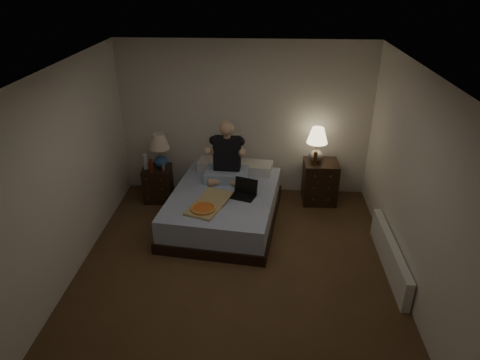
# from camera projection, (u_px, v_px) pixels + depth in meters

# --- Properties ---
(floor) EXTENTS (4.00, 4.50, 0.00)m
(floor) POSITION_uv_depth(u_px,v_px,m) (236.00, 272.00, 5.39)
(floor) COLOR brown
(floor) RESTS_ON ground
(ceiling) EXTENTS (4.00, 4.50, 0.00)m
(ceiling) POSITION_uv_depth(u_px,v_px,m) (235.00, 73.00, 4.26)
(ceiling) COLOR white
(ceiling) RESTS_ON ground
(wall_back) EXTENTS (4.00, 0.00, 2.50)m
(wall_back) POSITION_uv_depth(u_px,v_px,m) (245.00, 120.00, 6.83)
(wall_back) COLOR silver
(wall_back) RESTS_ON ground
(wall_front) EXTENTS (4.00, 0.00, 2.50)m
(wall_front) POSITION_uv_depth(u_px,v_px,m) (212.00, 340.00, 2.82)
(wall_front) COLOR silver
(wall_front) RESTS_ON ground
(wall_left) EXTENTS (0.00, 4.50, 2.50)m
(wall_left) POSITION_uv_depth(u_px,v_px,m) (63.00, 179.00, 4.93)
(wall_left) COLOR silver
(wall_left) RESTS_ON ground
(wall_right) EXTENTS (0.00, 4.50, 2.50)m
(wall_right) POSITION_uv_depth(u_px,v_px,m) (416.00, 189.00, 4.72)
(wall_right) COLOR silver
(wall_right) RESTS_ON ground
(bed) EXTENTS (1.70, 2.13, 0.49)m
(bed) POSITION_uv_depth(u_px,v_px,m) (224.00, 206.00, 6.36)
(bed) COLOR #566EAD
(bed) RESTS_ON floor
(nightstand_left) EXTENTS (0.47, 0.43, 0.58)m
(nightstand_left) POSITION_uv_depth(u_px,v_px,m) (158.00, 184.00, 6.94)
(nightstand_left) COLOR black
(nightstand_left) RESTS_ON floor
(nightstand_right) EXTENTS (0.54, 0.49, 0.69)m
(nightstand_right) POSITION_uv_depth(u_px,v_px,m) (320.00, 182.00, 6.87)
(nightstand_right) COLOR black
(nightstand_right) RESTS_ON floor
(lamp_left) EXTENTS (0.38, 0.38, 0.56)m
(lamp_left) POSITION_uv_depth(u_px,v_px,m) (160.00, 151.00, 6.70)
(lamp_left) COLOR navy
(lamp_left) RESTS_ON nightstand_left
(lamp_right) EXTENTS (0.36, 0.36, 0.56)m
(lamp_right) POSITION_uv_depth(u_px,v_px,m) (317.00, 145.00, 6.61)
(lamp_right) COLOR gray
(lamp_right) RESTS_ON nightstand_right
(water_bottle) EXTENTS (0.07, 0.07, 0.25)m
(water_bottle) POSITION_uv_depth(u_px,v_px,m) (145.00, 162.00, 6.71)
(water_bottle) COLOR silver
(water_bottle) RESTS_ON nightstand_left
(soda_can) EXTENTS (0.07, 0.07, 0.10)m
(soda_can) POSITION_uv_depth(u_px,v_px,m) (163.00, 167.00, 6.70)
(soda_can) COLOR #AAABA6
(soda_can) RESTS_ON nightstand_left
(beer_bottle_left) EXTENTS (0.06, 0.06, 0.23)m
(beer_bottle_left) POSITION_uv_depth(u_px,v_px,m) (151.00, 166.00, 6.58)
(beer_bottle_left) COLOR #5E1C0D
(beer_bottle_left) RESTS_ON nightstand_left
(beer_bottle_right) EXTENTS (0.06, 0.06, 0.23)m
(beer_bottle_right) POSITION_uv_depth(u_px,v_px,m) (315.00, 158.00, 6.56)
(beer_bottle_right) COLOR #522B0B
(beer_bottle_right) RESTS_ON nightstand_right
(person) EXTENTS (0.69, 0.55, 0.93)m
(person) POSITION_uv_depth(u_px,v_px,m) (227.00, 152.00, 6.41)
(person) COLOR black
(person) RESTS_ON bed
(laptop) EXTENTS (0.42, 0.38, 0.24)m
(laptop) POSITION_uv_depth(u_px,v_px,m) (243.00, 190.00, 6.07)
(laptop) COLOR black
(laptop) RESTS_ON bed
(pizza_box) EXTENTS (0.63, 0.85, 0.08)m
(pizza_box) POSITION_uv_depth(u_px,v_px,m) (203.00, 209.00, 5.74)
(pizza_box) COLOR tan
(pizza_box) RESTS_ON bed
(radiator) EXTENTS (0.10, 1.60, 0.40)m
(radiator) POSITION_uv_depth(u_px,v_px,m) (390.00, 255.00, 5.37)
(radiator) COLOR white
(radiator) RESTS_ON floor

